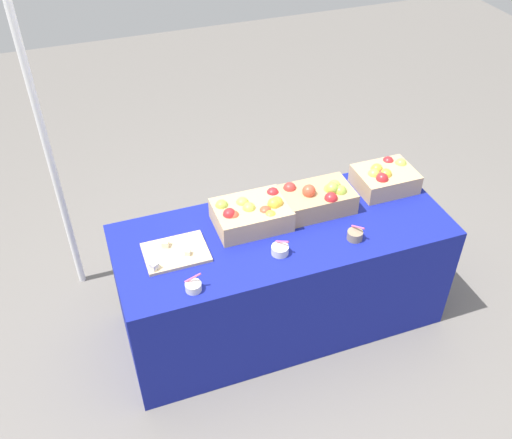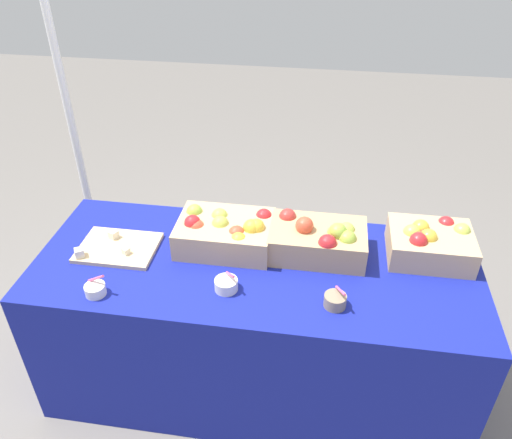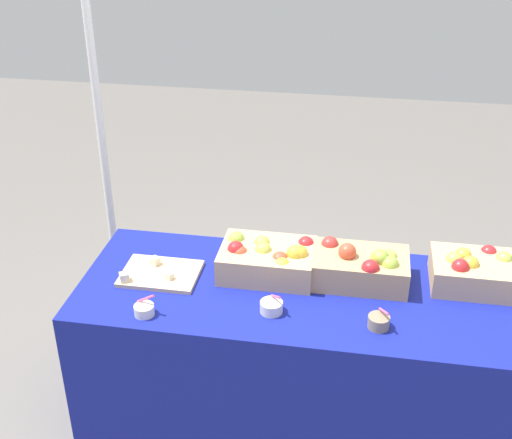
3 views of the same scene
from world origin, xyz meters
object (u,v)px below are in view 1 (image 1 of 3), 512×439
at_px(apple_crate_left, 385,178).
at_px(sample_bowl_near, 355,235).
at_px(cutting_board_front, 175,253).
at_px(sample_bowl_mid, 193,286).
at_px(apple_crate_right, 252,213).
at_px(apple_crate_middle, 318,198).
at_px(sample_bowl_far, 280,250).
at_px(tent_pole, 45,138).

relative_size(apple_crate_left, sample_bowl_near, 3.72).
bearing_deg(cutting_board_front, sample_bowl_mid, -85.07).
relative_size(cutting_board_front, sample_bowl_mid, 3.46).
distance_m(apple_crate_right, sample_bowl_near, 0.58).
distance_m(apple_crate_middle, sample_bowl_mid, 0.94).
bearing_deg(sample_bowl_near, apple_crate_left, 43.74).
distance_m(apple_crate_left, sample_bowl_far, 0.89).
xyz_separation_m(apple_crate_left, apple_crate_right, (-0.88, -0.06, 0.00)).
bearing_deg(sample_bowl_mid, cutting_board_front, 94.93).
bearing_deg(sample_bowl_far, apple_crate_middle, 39.54).
relative_size(apple_crate_right, cutting_board_front, 1.22).
height_order(cutting_board_front, sample_bowl_near, sample_bowl_near).
relative_size(apple_crate_middle, sample_bowl_near, 4.37).
xyz_separation_m(apple_crate_middle, apple_crate_right, (-0.41, -0.00, -0.00)).
bearing_deg(sample_bowl_mid, apple_crate_right, 41.17).
xyz_separation_m(apple_crate_middle, sample_bowl_far, (-0.35, -0.29, -0.05)).
bearing_deg(apple_crate_right, sample_bowl_near, -32.60).
relative_size(apple_crate_middle, apple_crate_right, 1.00).
height_order(apple_crate_left, sample_bowl_mid, apple_crate_left).
relative_size(sample_bowl_far, tent_pole, 0.04).
bearing_deg(apple_crate_right, apple_crate_middle, 0.68).
relative_size(sample_bowl_near, sample_bowl_mid, 0.96).
height_order(apple_crate_middle, sample_bowl_near, apple_crate_middle).
bearing_deg(apple_crate_left, sample_bowl_far, -157.28).
xyz_separation_m(apple_crate_middle, tent_pole, (-1.41, 0.66, 0.31)).
xyz_separation_m(apple_crate_left, tent_pole, (-1.88, 0.61, 0.32)).
bearing_deg(apple_crate_left, tent_pole, 162.02).
distance_m(sample_bowl_near, sample_bowl_mid, 0.94).
relative_size(sample_bowl_mid, sample_bowl_far, 1.03).
height_order(cutting_board_front, sample_bowl_far, sample_bowl_far).
distance_m(apple_crate_middle, apple_crate_right, 0.41).
relative_size(sample_bowl_near, sample_bowl_far, 0.99).
distance_m(apple_crate_left, sample_bowl_near, 0.54).
relative_size(apple_crate_middle, cutting_board_front, 1.22).
relative_size(apple_crate_left, sample_bowl_far, 3.69).
relative_size(cutting_board_front, tent_pole, 0.15).
distance_m(sample_bowl_mid, tent_pole, 1.25).
relative_size(apple_crate_left, apple_crate_right, 0.85).
distance_m(sample_bowl_far, tent_pole, 1.47).
bearing_deg(cutting_board_front, sample_bowl_far, -18.99).
bearing_deg(tent_pole, cutting_board_front, -55.30).
bearing_deg(apple_crate_middle, tent_pole, 154.81).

